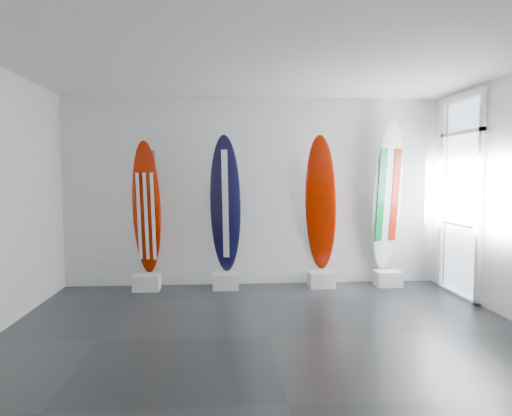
{
  "coord_description": "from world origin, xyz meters",
  "views": [
    {
      "loc": [
        -0.5,
        -4.99,
        1.76
      ],
      "look_at": [
        -0.04,
        1.4,
        1.32
      ],
      "focal_mm": 32.68,
      "sensor_mm": 36.0,
      "label": 1
    }
  ],
  "objects": [
    {
      "name": "wall_front",
      "position": [
        0.0,
        -2.5,
        1.5
      ],
      "size": [
        6.0,
        0.0,
        6.0
      ],
      "primitive_type": "plane",
      "rotation": [
        -1.57,
        0.0,
        0.0
      ],
      "color": "white",
      "rests_on": "ground"
    },
    {
      "name": "surfboard_italy",
      "position": [
        2.14,
        2.28,
        1.45
      ],
      "size": [
        0.61,
        0.44,
        2.42
      ],
      "primitive_type": "ellipsoid",
      "rotation": [
        0.09,
        0.0,
        0.28
      ],
      "color": "white",
      "rests_on": "display_block_italy"
    },
    {
      "name": "display_block_navy",
      "position": [
        -0.45,
        2.18,
        0.12
      ],
      "size": [
        0.4,
        0.3,
        0.24
      ],
      "primitive_type": "cube",
      "color": "silver",
      "rests_on": "floor"
    },
    {
      "name": "display_block_swiss",
      "position": [
        1.06,
        2.18,
        0.12
      ],
      "size": [
        0.4,
        0.3,
        0.24
      ],
      "primitive_type": "cube",
      "color": "silver",
      "rests_on": "floor"
    },
    {
      "name": "display_block_italy",
      "position": [
        2.14,
        2.18,
        0.12
      ],
      "size": [
        0.4,
        0.3,
        0.24
      ],
      "primitive_type": "cube",
      "color": "silver",
      "rests_on": "floor"
    },
    {
      "name": "ceiling",
      "position": [
        0.0,
        0.0,
        3.0
      ],
      "size": [
        6.0,
        6.0,
        0.0
      ],
      "primitive_type": "plane",
      "rotation": [
        3.14,
        0.0,
        0.0
      ],
      "color": "white",
      "rests_on": "wall_back"
    },
    {
      "name": "floor",
      "position": [
        0.0,
        0.0,
        0.0
      ],
      "size": [
        6.0,
        6.0,
        0.0
      ],
      "primitive_type": "plane",
      "color": "black",
      "rests_on": "ground"
    },
    {
      "name": "surfboard_swiss",
      "position": [
        1.06,
        2.28,
        1.32
      ],
      "size": [
        0.61,
        0.57,
        2.16
      ],
      "primitive_type": "ellipsoid",
      "rotation": [
        0.16,
        0.0,
        -0.34
      ],
      "color": "#991300",
      "rests_on": "display_block_swiss"
    },
    {
      "name": "surfboard_navy",
      "position": [
        -0.45,
        2.28,
        1.31
      ],
      "size": [
        0.53,
        0.36,
        2.15
      ],
      "primitive_type": "ellipsoid",
      "rotation": [
        0.08,
        0.0,
        -0.23
      ],
      "color": "black",
      "rests_on": "display_block_navy"
    },
    {
      "name": "wall_back",
      "position": [
        0.0,
        2.5,
        1.5
      ],
      "size": [
        6.0,
        0.0,
        6.0
      ],
      "primitive_type": "plane",
      "rotation": [
        1.57,
        0.0,
        0.0
      ],
      "color": "white",
      "rests_on": "ground"
    },
    {
      "name": "wall_outlet",
      "position": [
        -2.45,
        2.48,
        0.35
      ],
      "size": [
        0.09,
        0.02,
        0.13
      ],
      "primitive_type": "cube",
      "color": "silver",
      "rests_on": "wall_back"
    },
    {
      "name": "surfboard_usa",
      "position": [
        -1.67,
        2.28,
        1.27
      ],
      "size": [
        0.51,
        0.34,
        2.06
      ],
      "primitive_type": "ellipsoid",
      "rotation": [
        0.07,
        0.0,
        -0.27
      ],
      "color": "#991300",
      "rests_on": "display_block_usa"
    },
    {
      "name": "display_block_usa",
      "position": [
        -1.67,
        2.18,
        0.12
      ],
      "size": [
        0.4,
        0.3,
        0.24
      ],
      "primitive_type": "cube",
      "color": "silver",
      "rests_on": "floor"
    },
    {
      "name": "glass_door",
      "position": [
        2.97,
        1.55,
        1.43
      ],
      "size": [
        0.12,
        1.16,
        2.85
      ],
      "primitive_type": null,
      "color": "white",
      "rests_on": "floor"
    }
  ]
}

